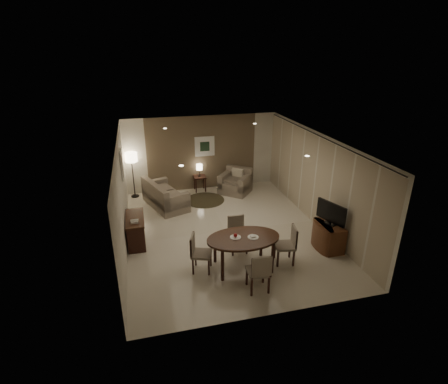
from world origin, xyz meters
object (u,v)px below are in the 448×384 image
object	(u,v)px
tv_cabinet	(329,236)
side_table	(200,183)
floor_lamp	(133,175)
chair_far	(238,235)
armchair	(235,181)
console_desk	(136,230)
sofa	(165,194)
chair_left	(202,253)
chair_near	(258,271)
dining_table	(243,253)
chair_right	(285,245)

from	to	relation	value
tv_cabinet	side_table	bearing A→B (deg)	118.36
floor_lamp	chair_far	bearing A→B (deg)	-59.59
armchair	side_table	xyz separation A→B (m)	(-1.21, 0.49, -0.16)
console_desk	armchair	xyz separation A→B (m)	(3.54, 2.74, 0.07)
sofa	armchair	world-z (taller)	armchair
chair_left	armchair	xyz separation A→B (m)	(2.06, 4.42, -0.02)
chair_near	sofa	xyz separation A→B (m)	(-1.54, 4.86, -0.05)
tv_cabinet	chair_left	world-z (taller)	chair_left
tv_cabinet	sofa	bearing A→B (deg)	136.59
dining_table	sofa	bearing A→B (deg)	110.16
chair_right	armchair	size ratio (longest dim) A/B	0.96
side_table	chair_left	bearing A→B (deg)	-99.87
chair_near	side_table	distance (m)	5.91
dining_table	floor_lamp	xyz separation A→B (m)	(-2.46, 5.05, 0.40)
dining_table	chair_right	xyz separation A→B (m)	(1.04, -0.04, 0.07)
chair_near	armchair	distance (m)	5.51
console_desk	chair_left	size ratio (longest dim) A/B	1.30
console_desk	dining_table	bearing A→B (deg)	-36.32
dining_table	side_table	bearing A→B (deg)	91.34
dining_table	armchair	distance (m)	4.67
side_table	chair_far	bearing A→B (deg)	-87.33
tv_cabinet	armchair	size ratio (longest dim) A/B	0.91
chair_far	chair_right	xyz separation A→B (m)	(0.96, -0.76, 0.01)
sofa	side_table	distance (m)	1.71
console_desk	chair_near	size ratio (longest dim) A/B	1.26
chair_far	side_table	bearing A→B (deg)	92.80
chair_left	side_table	bearing A→B (deg)	9.12
chair_near	floor_lamp	distance (m)	6.44
chair_left	chair_right	xyz separation A→B (m)	(2.01, -0.15, 0.02)
sofa	chair_far	bearing A→B (deg)	-174.58
console_desk	dining_table	distance (m)	3.05
side_table	floor_lamp	bearing A→B (deg)	179.64
chair_far	chair_left	bearing A→B (deg)	-150.09
chair_near	side_table	size ratio (longest dim) A/B	1.71
chair_near	armchair	world-z (taller)	chair_near
chair_right	floor_lamp	distance (m)	6.18
chair_left	floor_lamp	distance (m)	5.16
chair_left	side_table	xyz separation A→B (m)	(0.86, 4.92, -0.18)
chair_near	chair_left	xyz separation A→B (m)	(-1.04, 0.99, -0.01)
floor_lamp	sofa	bearing A→B (deg)	-46.80
chair_left	floor_lamp	xyz separation A→B (m)	(-1.48, 4.93, 0.34)
dining_table	chair_near	bearing A→B (deg)	-85.37
chair_near	chair_right	distance (m)	1.28
sofa	side_table	size ratio (longest dim) A/B	3.28
chair_right	chair_near	bearing A→B (deg)	-39.32
tv_cabinet	dining_table	distance (m)	2.46
dining_table	chair_right	size ratio (longest dim) A/B	1.82
dining_table	chair_far	xyz separation A→B (m)	(0.08, 0.72, 0.06)
side_table	tv_cabinet	bearing A→B (deg)	-61.64
chair_near	chair_left	bearing A→B (deg)	-41.32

